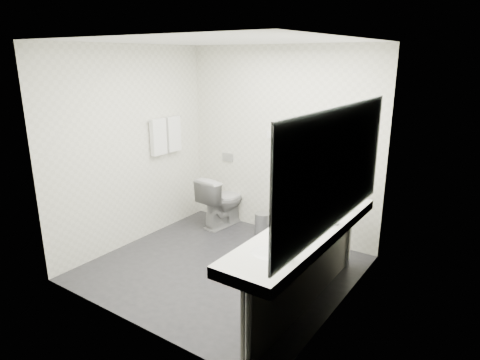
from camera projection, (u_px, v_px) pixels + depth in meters
The scene contains 29 objects.
floor at pixel (222, 268), 4.83m from camera, with size 2.80×2.80×0.00m, color #28282D.
ceiling at pixel (219, 41), 4.12m from camera, with size 2.80×2.80×0.00m, color white.
wall_back at pixel (280, 143), 5.50m from camera, with size 2.80×2.80×0.00m, color white.
wall_front at pixel (126, 195), 3.45m from camera, with size 2.80×2.80×0.00m, color white.
wall_left at pixel (132, 148), 5.24m from camera, with size 2.60×2.60×0.00m, color white.
wall_right at pixel (346, 185), 3.72m from camera, with size 2.60×2.60×0.00m, color white.
vanity_counter at pixel (306, 232), 3.84m from camera, with size 0.55×2.20×0.10m, color white.
vanity_panel at pixel (306, 274), 3.94m from camera, with size 0.03×2.15×0.75m, color gray.
vanity_post_near at pixel (248, 333), 3.11m from camera, with size 0.06×0.06×0.75m, color silver.
vanity_post_far at pixel (349, 237), 4.75m from camera, with size 0.06×0.06×0.75m, color silver.
mirror at pixel (337, 168), 3.51m from camera, with size 0.02×2.20×1.05m, color #B2BCC6.
basin_near at pixel (270, 255), 3.31m from camera, with size 0.40×0.31×0.05m, color white.
basin_far at pixel (333, 208), 4.34m from camera, with size 0.40×0.31×0.05m, color white.
faucet_near at pixel (292, 251), 3.18m from camera, with size 0.04×0.04×0.15m, color silver.
faucet_far at pixel (352, 204), 4.21m from camera, with size 0.04×0.04×0.15m, color silver.
soap_bottle_a at pixel (318, 219), 3.89m from camera, with size 0.04×0.04×0.09m, color silver.
glass_left at pixel (336, 219), 3.86m from camera, with size 0.06×0.06×0.10m, color silver.
toilet at pixel (222, 201), 5.97m from camera, with size 0.41×0.73×0.74m, color white.
flush_plate at pixel (228, 157), 6.04m from camera, with size 0.18×0.02×0.12m, color #B2B5BA.
pedal_bin at pixel (263, 224), 5.68m from camera, with size 0.22×0.22×0.30m, color #B2B5BA.
bin_lid at pixel (263, 214), 5.64m from camera, with size 0.22×0.22×0.01m, color #B2B5BA.
towel_rail at pixel (165, 119), 5.56m from camera, with size 0.02×0.02×0.62m, color silver.
towel_near at pixel (158, 137), 5.51m from camera, with size 0.07×0.24×0.48m, color white.
towel_far at pixel (173, 134), 5.73m from camera, with size 0.07×0.24×0.48m, color white.
dryer_cradle at pixel (297, 126), 5.27m from camera, with size 0.10×0.04×0.14m, color #97979C.
dryer_barrel at pixel (294, 125), 5.21m from camera, with size 0.08×0.08×0.14m, color #97979C.
dryer_cord at pixel (295, 146), 5.33m from camera, with size 0.02×0.02×0.35m, color black.
switch_plate_a at pixel (270, 135), 5.55m from camera, with size 0.09×0.02×0.09m, color white.
switch_plate_b at pixel (319, 141), 5.17m from camera, with size 0.09×0.02×0.09m, color white.
Camera 1 is at (2.64, -3.46, 2.35)m, focal length 31.22 mm.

